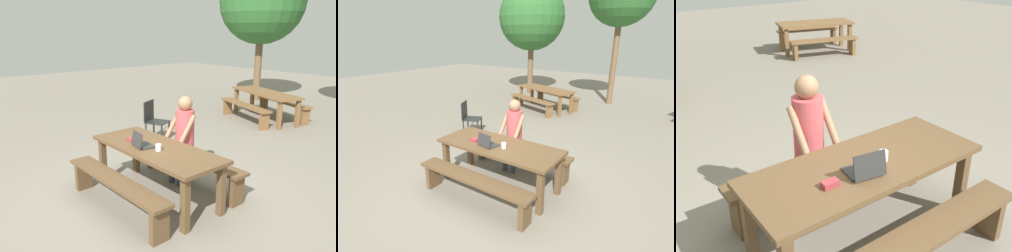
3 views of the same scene
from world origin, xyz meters
TOP-DOWN VIEW (x-y plane):
  - ground_plane at (0.00, 0.00)m, footprint 30.00×30.00m
  - picnic_table_front at (0.00, 0.00)m, footprint 2.09×0.83m
  - bench_near at (0.00, -0.68)m, footprint 2.02×0.30m
  - bench_far at (0.00, 0.68)m, footprint 2.02×0.30m
  - laptop at (-0.12, -0.15)m, footprint 0.32×0.30m
  - small_pouch at (-0.44, -0.12)m, footprint 0.14×0.07m
  - coffee_mug at (0.14, -0.07)m, footprint 0.08×0.08m
  - person_seated at (-0.14, 0.64)m, footprint 0.40×0.40m
  - picnic_table_mid at (3.37, 6.06)m, footprint 1.98×1.23m
  - bench_mid_south at (3.20, 5.40)m, footprint 1.67×0.71m
  - bench_mid_north at (3.55, 6.72)m, footprint 1.67×0.71m

SIDE VIEW (x-z plane):
  - ground_plane at x=0.00m, z-range 0.00..0.00m
  - bench_mid_south at x=3.20m, z-range 0.11..0.54m
  - bench_mid_north at x=3.55m, z-range 0.11..0.54m
  - bench_near at x=0.00m, z-range 0.12..0.59m
  - bench_far at x=0.00m, z-range 0.12..0.59m
  - picnic_table_mid at x=3.37m, z-range 0.25..0.97m
  - picnic_table_front at x=0.00m, z-range 0.27..1.03m
  - small_pouch at x=-0.44m, z-range 0.76..0.81m
  - coffee_mug at x=0.14m, z-range 0.76..0.85m
  - person_seated at x=-0.14m, z-range 0.12..1.49m
  - laptop at x=-0.12m, z-range 0.70..0.92m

